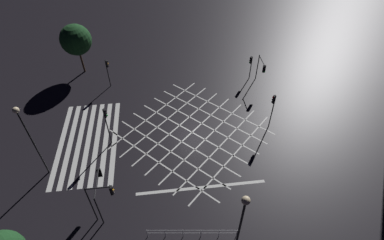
{
  "coord_description": "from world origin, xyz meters",
  "views": [
    {
      "loc": [
        22.18,
        -2.68,
        22.84
      ],
      "look_at": [
        0.0,
        0.0,
        1.8
      ],
      "focal_mm": 28.0,
      "sensor_mm": 36.0,
      "label": 1
    }
  ],
  "objects_px": {
    "traffic_light_nw_main": "(262,67)",
    "traffic_light_sw_cross": "(107,68)",
    "street_tree_far": "(76,40)",
    "street_lamp_east": "(26,130)",
    "street_lamp_west": "(240,225)",
    "traffic_light_se_main": "(99,187)",
    "traffic_light_se_cross": "(102,196)",
    "traffic_light_median_north": "(273,105)",
    "traffic_light_median_south": "(106,120)",
    "traffic_light_nw_cross": "(251,63)"
  },
  "relations": [
    {
      "from": "traffic_light_nw_main",
      "to": "traffic_light_median_north",
      "type": "distance_m",
      "value": 7.64
    },
    {
      "from": "traffic_light_se_cross",
      "to": "street_tree_far",
      "type": "bearing_deg",
      "value": 102.78
    },
    {
      "from": "traffic_light_nw_main",
      "to": "traffic_light_nw_cross",
      "type": "bearing_deg",
      "value": -148.89
    },
    {
      "from": "traffic_light_sw_cross",
      "to": "street_lamp_west",
      "type": "relative_size",
      "value": 0.41
    },
    {
      "from": "traffic_light_median_north",
      "to": "traffic_light_nw_main",
      "type": "bearing_deg",
      "value": -98.48
    },
    {
      "from": "traffic_light_nw_cross",
      "to": "street_tree_far",
      "type": "height_order",
      "value": "street_tree_far"
    },
    {
      "from": "traffic_light_se_cross",
      "to": "street_tree_far",
      "type": "relative_size",
      "value": 0.68
    },
    {
      "from": "traffic_light_median_south",
      "to": "street_tree_far",
      "type": "xyz_separation_m",
      "value": [
        -13.62,
        -4.63,
        1.41
      ]
    },
    {
      "from": "traffic_light_nw_main",
      "to": "traffic_light_sw_cross",
      "type": "relative_size",
      "value": 0.94
    },
    {
      "from": "traffic_light_median_north",
      "to": "street_lamp_east",
      "type": "distance_m",
      "value": 22.67
    },
    {
      "from": "street_tree_far",
      "to": "street_lamp_west",
      "type": "bearing_deg",
      "value": 27.41
    },
    {
      "from": "traffic_light_median_north",
      "to": "traffic_light_sw_cross",
      "type": "bearing_deg",
      "value": -28.68
    },
    {
      "from": "traffic_light_sw_cross",
      "to": "street_lamp_west",
      "type": "bearing_deg",
      "value": -66.3
    },
    {
      "from": "traffic_light_se_main",
      "to": "street_tree_far",
      "type": "relative_size",
      "value": 0.55
    },
    {
      "from": "traffic_light_se_cross",
      "to": "traffic_light_nw_cross",
      "type": "xyz_separation_m",
      "value": [
        -17.94,
        16.42,
        -0.95
      ]
    },
    {
      "from": "traffic_light_nw_main",
      "to": "traffic_light_sw_cross",
      "type": "height_order",
      "value": "traffic_light_sw_cross"
    },
    {
      "from": "street_lamp_east",
      "to": "traffic_light_sw_cross",
      "type": "bearing_deg",
      "value": 159.64
    },
    {
      "from": "traffic_light_sw_cross",
      "to": "street_lamp_east",
      "type": "distance_m",
      "value": 14.17
    },
    {
      "from": "traffic_light_se_main",
      "to": "traffic_light_median_north",
      "type": "relative_size",
      "value": 0.84
    },
    {
      "from": "traffic_light_sw_cross",
      "to": "street_tree_far",
      "type": "relative_size",
      "value": 0.57
    },
    {
      "from": "traffic_light_se_cross",
      "to": "traffic_light_se_main",
      "type": "distance_m",
      "value": 1.49
    },
    {
      "from": "street_tree_far",
      "to": "traffic_light_sw_cross",
      "type": "bearing_deg",
      "value": 45.56
    },
    {
      "from": "traffic_light_se_main",
      "to": "street_tree_far",
      "type": "xyz_separation_m",
      "value": [
        -20.87,
        -4.56,
        1.97
      ]
    },
    {
      "from": "traffic_light_sw_cross",
      "to": "traffic_light_median_north",
      "type": "height_order",
      "value": "traffic_light_median_north"
    },
    {
      "from": "traffic_light_nw_cross",
      "to": "traffic_light_sw_cross",
      "type": "relative_size",
      "value": 0.86
    },
    {
      "from": "street_lamp_east",
      "to": "street_tree_far",
      "type": "xyz_separation_m",
      "value": [
        -16.72,
        1.02,
        -1.0
      ]
    },
    {
      "from": "street_lamp_east",
      "to": "street_tree_far",
      "type": "bearing_deg",
      "value": 176.51
    },
    {
      "from": "traffic_light_se_main",
      "to": "traffic_light_sw_cross",
      "type": "height_order",
      "value": "traffic_light_sw_cross"
    },
    {
      "from": "traffic_light_se_cross",
      "to": "traffic_light_nw_cross",
      "type": "height_order",
      "value": "traffic_light_se_cross"
    },
    {
      "from": "traffic_light_nw_main",
      "to": "traffic_light_se_main",
      "type": "relative_size",
      "value": 0.98
    },
    {
      "from": "traffic_light_nw_main",
      "to": "traffic_light_se_main",
      "type": "bearing_deg",
      "value": -49.61
    },
    {
      "from": "traffic_light_se_main",
      "to": "street_lamp_east",
      "type": "distance_m",
      "value": 7.56
    },
    {
      "from": "street_lamp_east",
      "to": "street_lamp_west",
      "type": "distance_m",
      "value": 18.4
    },
    {
      "from": "traffic_light_median_south",
      "to": "traffic_light_nw_main",
      "type": "distance_m",
      "value": 19.42
    },
    {
      "from": "traffic_light_median_south",
      "to": "street_tree_far",
      "type": "relative_size",
      "value": 0.69
    },
    {
      "from": "traffic_light_nw_main",
      "to": "traffic_light_se_main",
      "type": "height_order",
      "value": "traffic_light_se_main"
    },
    {
      "from": "traffic_light_median_south",
      "to": "traffic_light_se_cross",
      "type": "distance_m",
      "value": 8.55
    },
    {
      "from": "traffic_light_nw_main",
      "to": "street_tree_far",
      "type": "distance_m",
      "value": 23.17
    },
    {
      "from": "traffic_light_se_main",
      "to": "street_lamp_east",
      "type": "height_order",
      "value": "street_lamp_east"
    },
    {
      "from": "street_tree_far",
      "to": "traffic_light_median_north",
      "type": "bearing_deg",
      "value": 58.01
    },
    {
      "from": "traffic_light_median_north",
      "to": "street_lamp_west",
      "type": "distance_m",
      "value": 15.98
    },
    {
      "from": "traffic_light_nw_main",
      "to": "street_lamp_east",
      "type": "distance_m",
      "value": 26.01
    },
    {
      "from": "street_lamp_east",
      "to": "street_lamp_west",
      "type": "relative_size",
      "value": 0.87
    },
    {
      "from": "traffic_light_se_main",
      "to": "traffic_light_sw_cross",
      "type": "bearing_deg",
      "value": 2.52
    },
    {
      "from": "traffic_light_sw_cross",
      "to": "street_tree_far",
      "type": "distance_m",
      "value": 5.68
    },
    {
      "from": "traffic_light_median_north",
      "to": "street_tree_far",
      "type": "xyz_separation_m",
      "value": [
        -13.26,
        -21.23,
        1.59
      ]
    },
    {
      "from": "traffic_light_median_south",
      "to": "traffic_light_nw_main",
      "type": "bearing_deg",
      "value": 24.01
    },
    {
      "from": "traffic_light_se_cross",
      "to": "street_tree_far",
      "type": "height_order",
      "value": "street_tree_far"
    },
    {
      "from": "traffic_light_nw_main",
      "to": "street_lamp_west",
      "type": "xyz_separation_m",
      "value": [
        21.47,
        -8.26,
        3.71
      ]
    },
    {
      "from": "traffic_light_se_cross",
      "to": "street_tree_far",
      "type": "xyz_separation_m",
      "value": [
        -22.16,
        -5.03,
        1.39
      ]
    }
  ]
}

